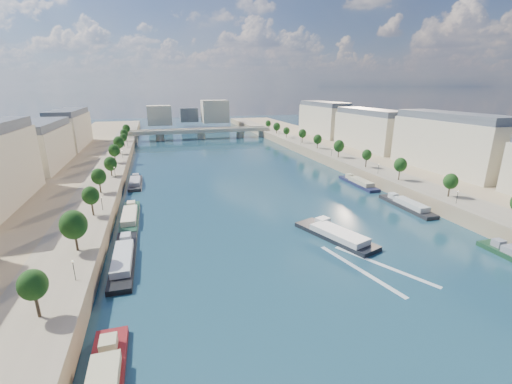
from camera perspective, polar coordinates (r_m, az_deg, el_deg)
ground at (r=144.33m, az=-1.39°, el=1.05°), size 700.00×700.00×0.00m
quay_left at (r=143.67m, az=-30.33°, el=-0.39°), size 44.00×520.00×5.00m
quay_right at (r=176.07m, az=21.90°, el=3.60°), size 44.00×520.00×5.00m
pave_left at (r=140.00m, az=-24.55°, el=1.11°), size 14.00×520.00×0.10m
pave_right at (r=166.74m, az=17.91°, el=4.21°), size 14.00×520.00×0.10m
trees_left at (r=140.39m, az=-23.92°, el=3.52°), size 4.80×268.80×8.26m
trees_right at (r=172.81m, az=15.68°, el=6.68°), size 4.80×268.80×8.26m
lamps_left at (r=129.11m, az=-23.28°, el=1.27°), size 0.36×200.36×4.28m
lamps_right at (r=167.83m, az=15.77°, el=5.43°), size 0.36×200.36×4.28m
buildings_left at (r=155.74m, az=-34.77°, el=5.40°), size 16.00×226.00×23.20m
buildings_right at (r=191.01m, az=23.27°, el=8.69°), size 16.00×226.00×23.20m
skyline at (r=356.52m, az=-10.40°, el=12.80°), size 79.00×42.00×22.00m
bridge at (r=280.64m, az=-9.12°, el=9.79°), size 112.00×12.00×8.15m
tour_barge at (r=97.36m, az=13.12°, el=-7.01°), size 15.12×26.06×3.59m
wake at (r=85.27m, az=18.63°, el=-11.80°), size 16.11×25.65×0.04m
moored_barges_left at (r=87.28m, az=-21.27°, el=-10.78°), size 5.00×163.12×3.60m
moored_barges_right at (r=116.04m, az=29.82°, el=-4.96°), size 5.00×126.97×3.60m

